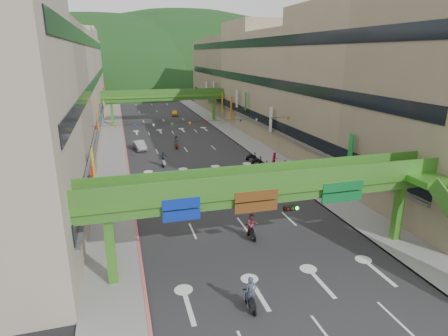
% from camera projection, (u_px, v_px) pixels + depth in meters
% --- Properties ---
extents(ground, '(320.00, 320.00, 0.00)m').
position_uv_depth(ground, '(307.00, 311.00, 22.11)').
color(ground, black).
rests_on(ground, ground).
extents(road_slab, '(18.00, 140.00, 0.02)m').
position_uv_depth(road_slab, '(176.00, 137.00, 68.06)').
color(road_slab, '#28282B').
rests_on(road_slab, ground).
extents(sidewalk_left, '(4.00, 140.00, 0.15)m').
position_uv_depth(sidewalk_left, '(113.00, 140.00, 65.16)').
color(sidewalk_left, gray).
rests_on(sidewalk_left, ground).
extents(sidewalk_right, '(4.00, 140.00, 0.15)m').
position_uv_depth(sidewalk_right, '(234.00, 133.00, 70.92)').
color(sidewalk_right, gray).
rests_on(sidewalk_right, ground).
extents(curb_left, '(0.20, 140.00, 0.18)m').
position_uv_depth(curb_left, '(124.00, 139.00, 65.66)').
color(curb_left, '#CC5959').
rests_on(curb_left, ground).
extents(curb_right, '(0.20, 140.00, 0.18)m').
position_uv_depth(curb_right, '(224.00, 133.00, 70.42)').
color(curb_right, gray).
rests_on(curb_right, ground).
extents(building_row_left, '(12.80, 95.00, 19.00)m').
position_uv_depth(building_row_left, '(57.00, 86.00, 60.32)').
color(building_row_left, '#9E937F').
rests_on(building_row_left, ground).
extents(building_row_right, '(12.80, 95.00, 19.00)m').
position_uv_depth(building_row_right, '(274.00, 81.00, 70.23)').
color(building_row_right, gray).
rests_on(building_row_right, ground).
extents(overpass_near, '(28.00, 12.27, 7.10)m').
position_uv_depth(overpass_near, '(287.00, 195.00, 25.77)').
color(overpass_near, '#4C9E2D').
rests_on(overpass_near, ground).
extents(overpass_far, '(28.00, 2.20, 7.10)m').
position_uv_depth(overpass_far, '(164.00, 98.00, 80.26)').
color(overpass_far, '#4C9E2D').
rests_on(overpass_far, ground).
extents(hill_left, '(168.00, 140.00, 112.00)m').
position_uv_depth(hill_left, '(104.00, 87.00, 165.24)').
color(hill_left, '#1C4419').
rests_on(hill_left, ground).
extents(hill_right, '(208.00, 176.00, 128.00)m').
position_uv_depth(hill_right, '(185.00, 82.00, 194.09)').
color(hill_right, '#1C4419').
rests_on(hill_right, ground).
extents(bunting_string, '(26.00, 0.36, 0.47)m').
position_uv_depth(bunting_string, '(198.00, 123.00, 47.93)').
color(bunting_string, black).
rests_on(bunting_string, ground).
extents(scooter_rider_near, '(0.70, 1.60, 2.17)m').
position_uv_depth(scooter_rider_near, '(251.00, 295.00, 21.89)').
color(scooter_rider_near, black).
rests_on(scooter_rider_near, ground).
extents(scooter_rider_mid, '(1.00, 1.59, 2.20)m').
position_uv_depth(scooter_rider_mid, '(252.00, 226.00, 30.32)').
color(scooter_rider_mid, black).
rests_on(scooter_rider_mid, ground).
extents(scooter_rider_left, '(1.09, 1.59, 2.11)m').
position_uv_depth(scooter_rider_left, '(163.00, 159.00, 49.88)').
color(scooter_rider_left, gray).
rests_on(scooter_rider_left, ground).
extents(scooter_rider_far, '(0.95, 1.60, 2.20)m').
position_uv_depth(scooter_rider_far, '(176.00, 142.00, 59.18)').
color(scooter_rider_far, maroon).
rests_on(scooter_rider_far, ground).
extents(parked_scooter_row, '(1.60, 7.15, 1.08)m').
position_uv_depth(parked_scooter_row, '(260.00, 163.00, 49.79)').
color(parked_scooter_row, black).
rests_on(parked_scooter_row, ground).
extents(car_silver, '(2.14, 4.54, 1.44)m').
position_uv_depth(car_silver, '(140.00, 145.00, 58.68)').
color(car_silver, '#9C9AA2').
rests_on(car_silver, ground).
extents(car_yellow, '(2.09, 4.05, 1.32)m').
position_uv_depth(car_yellow, '(175.00, 113.00, 90.74)').
color(car_yellow, gold).
rests_on(car_yellow, ground).
extents(pedestrian_red, '(0.94, 0.77, 1.80)m').
position_uv_depth(pedestrian_red, '(275.00, 160.00, 49.85)').
color(pedestrian_red, '#AF1537').
rests_on(pedestrian_red, ground).
extents(pedestrian_dark, '(0.98, 0.53, 1.60)m').
position_uv_depth(pedestrian_dark, '(285.00, 167.00, 47.02)').
color(pedestrian_dark, black).
rests_on(pedestrian_dark, ground).
extents(pedestrian_blue, '(0.95, 0.78, 1.75)m').
position_uv_depth(pedestrian_blue, '(321.00, 177.00, 43.25)').
color(pedestrian_blue, '#33405B').
rests_on(pedestrian_blue, ground).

